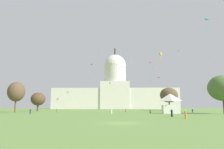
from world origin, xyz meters
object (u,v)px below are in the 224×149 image
kite_black_mid (151,79)px  kite_cyan_mid (206,22)px  tree_west_far (16,92)px  kite_turquoise_high (99,51)px  kite_lime_mid (179,52)px  person_olive_back_left (57,111)px  kite_red_high_b (150,62)px  person_red_lawn_far_right (126,110)px  person_navy_edge_west (30,111)px  person_orange_aisle_center (186,115)px  person_olive_mid_left (150,111)px  kite_green_high_b (89,70)px  kite_orange_mid (153,68)px  kite_magenta_low (159,79)px  kite_pink_mid (115,66)px  person_navy_front_left (193,111)px  capitol_building (115,92)px  tree_east_near (223,88)px  kite_green_high (94,48)px  kite_blue_low (110,84)px  person_olive_near_tent (172,112)px  kite_gold_mid (161,54)px  event_tent (170,103)px  kite_red_high (92,64)px  person_white_mid_right (111,111)px  person_black_deep_crowd (172,113)px  tree_east_far (169,95)px

kite_black_mid → kite_cyan_mid: bearing=-158.7°
tree_west_far → kite_turquoise_high: bearing=75.8°
kite_lime_mid → person_olive_back_left: bearing=135.0°
kite_red_high_b → kite_cyan_mid: bearing=-27.0°
person_red_lawn_far_right → person_navy_edge_west: (-31.15, -23.35, 0.08)m
person_orange_aisle_center → kite_turquoise_high: bearing=-96.9°
person_olive_mid_left → kite_lime_mid: size_ratio=0.39×
kite_black_mid → kite_red_high_b: kite_red_high_b is taller
kite_lime_mid → kite_green_high_b: 106.29m
kite_turquoise_high → person_olive_back_left: bearing=-45.8°
kite_orange_mid → kite_magenta_low: bearing=-149.2°
kite_pink_mid → kite_red_high_b: size_ratio=1.45×
kite_cyan_mid → person_navy_front_left: bearing=-111.1°
capitol_building → tree_east_near: bearing=-76.7°
capitol_building → person_orange_aisle_center: (15.56, -184.53, -17.84)m
kite_green_high → person_navy_edge_west: bearing=-171.8°
person_olive_back_left → kite_blue_low: size_ratio=0.47×
person_navy_front_left → kite_red_high_b: 89.68m
person_olive_back_left → kite_green_high_b: (-3.71, 115.35, 37.39)m
kite_black_mid → person_olive_near_tent: bearing=-165.2°
kite_gold_mid → kite_green_high_b: size_ratio=0.60×
kite_orange_mid → kite_red_high_b: bearing=19.1°
kite_red_high_b → kite_blue_low: bearing=-66.8°
kite_cyan_mid → kite_gold_mid: (-11.29, 10.18, -6.70)m
event_tent → kite_turquoise_high: kite_turquoise_high is taller
tree_east_near → kite_red_high_b: bearing=94.3°
kite_gold_mid → kite_pink_mid: bearing=-1.3°
person_red_lawn_far_right → kite_magenta_low: kite_magenta_low is taller
capitol_building → kite_magenta_low: (24.97, -116.65, -1.72)m
kite_green_high → kite_blue_low: bearing=-151.8°
kite_red_high → kite_gold_mid: size_ratio=0.59×
kite_blue_low → kite_cyan_mid: 75.83m
person_navy_edge_west → kite_turquoise_high: size_ratio=1.60×
kite_pink_mid → person_olive_mid_left: bearing=128.1°
person_orange_aisle_center → person_olive_back_left: size_ratio=1.00×
person_olive_near_tent → kite_cyan_mid: (11.90, 2.89, 25.76)m
kite_cyan_mid → kite_black_mid: bearing=-103.3°
tree_west_far → kite_green_high: size_ratio=6.94×
kite_red_high → kite_orange_mid: kite_red_high is taller
person_white_mid_right → kite_red_high_b: (28.89, 92.69, 37.51)m
person_olive_mid_left → kite_blue_low: kite_blue_low is taller
kite_red_high_b → kite_gold_mid: bearing=-33.8°
person_black_deep_crowd → kite_lime_mid: 76.19m
person_olive_near_tent → kite_lime_mid: kite_lime_mid is taller
kite_lime_mid → person_black_deep_crowd: bearing=179.3°
capitol_building → kite_green_high_b: size_ratio=34.00×
person_olive_near_tent → kite_magenta_low: size_ratio=1.23×
person_olive_near_tent → kite_magenta_low: 55.59m
tree_east_far → kite_gold_mid: kite_gold_mid is taller
tree_east_near → person_orange_aisle_center: 35.89m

